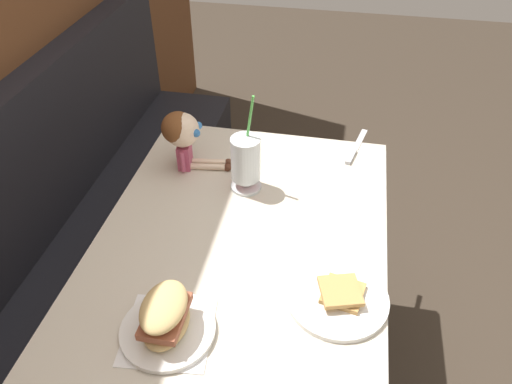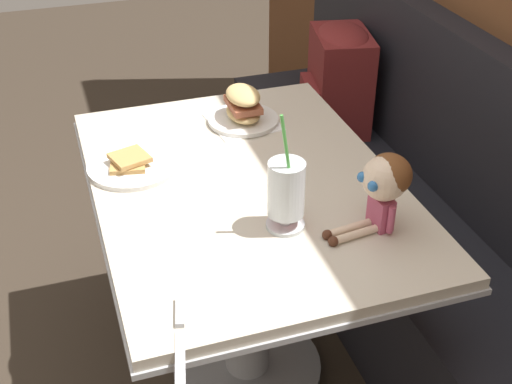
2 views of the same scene
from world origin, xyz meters
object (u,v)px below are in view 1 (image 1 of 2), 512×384
object	(u,v)px
toast_plate	(338,297)
sandwich_plate	(166,320)
butter_knife	(354,152)
milkshake_glass	(246,162)
seated_doll	(182,133)

from	to	relation	value
toast_plate	sandwich_plate	xyz separation A→B (m)	(-0.17, 0.38, 0.03)
butter_knife	sandwich_plate	bearing A→B (deg)	154.54
milkshake_glass	butter_knife	size ratio (longest dim) A/B	1.35
milkshake_glass	seated_doll	bearing A→B (deg)	71.72
toast_plate	seated_doll	distance (m)	0.71
toast_plate	seated_doll	xyz separation A→B (m)	(0.46, 0.53, 0.12)
seated_doll	toast_plate	bearing A→B (deg)	-131.02
butter_knife	seated_doll	world-z (taller)	seated_doll
toast_plate	sandwich_plate	distance (m)	0.42
toast_plate	sandwich_plate	world-z (taller)	sandwich_plate
toast_plate	milkshake_glass	bearing A→B (deg)	38.70
toast_plate	butter_knife	distance (m)	0.65
milkshake_glass	sandwich_plate	world-z (taller)	milkshake_glass
milkshake_glass	seated_doll	size ratio (longest dim) A/B	1.40
seated_doll	milkshake_glass	bearing A→B (deg)	-108.28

